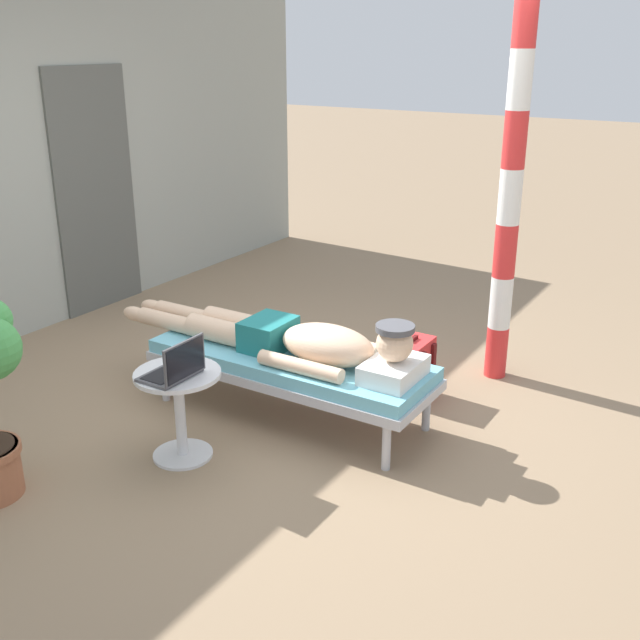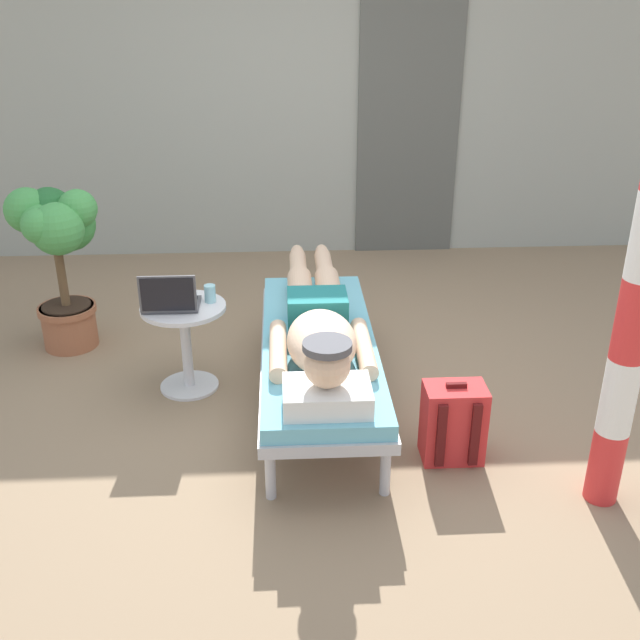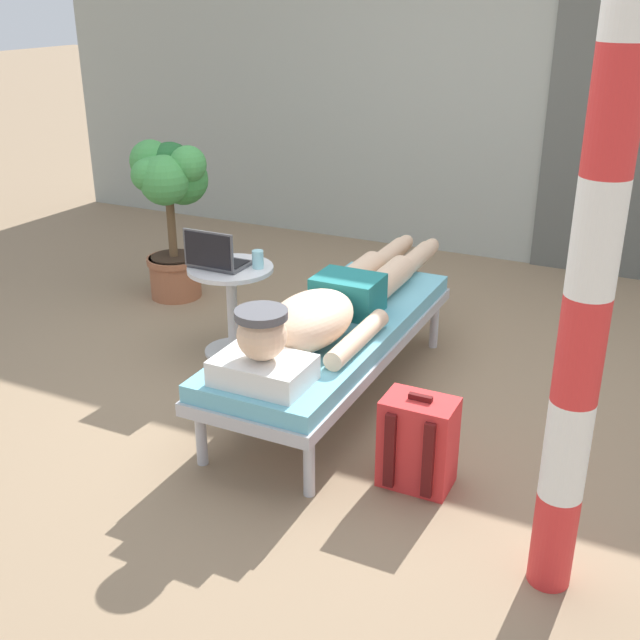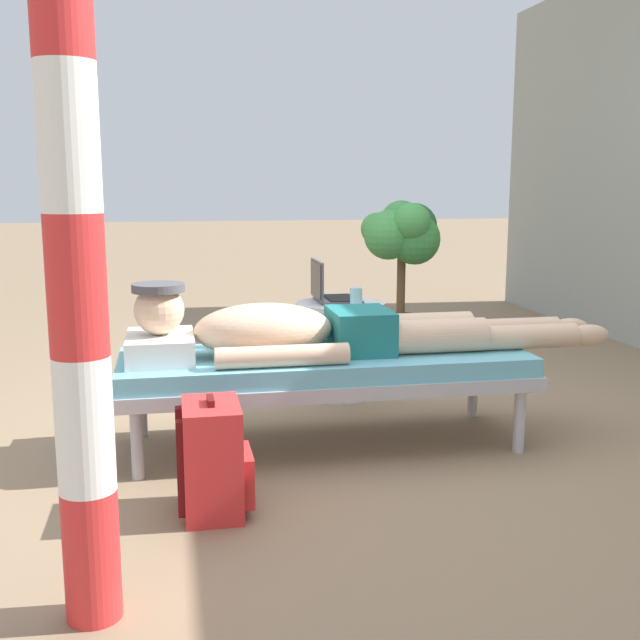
% 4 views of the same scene
% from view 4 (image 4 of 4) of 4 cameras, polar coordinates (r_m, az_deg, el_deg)
% --- Properties ---
extents(ground_plane, '(40.00, 40.00, 0.00)m').
position_cam_4_polar(ground_plane, '(3.60, 2.92, -8.75)').
color(ground_plane, '#8C7256').
extents(lounge_chair, '(0.63, 1.82, 0.42)m').
position_cam_4_polar(lounge_chair, '(3.44, 0.36, -3.66)').
color(lounge_chair, '#B7B7BC').
rests_on(lounge_chair, ground).
extents(person_reclining, '(0.53, 2.17, 0.33)m').
position_cam_4_polar(person_reclining, '(3.40, -0.31, -0.84)').
color(person_reclining, white).
rests_on(person_reclining, lounge_chair).
extents(side_table, '(0.48, 0.48, 0.52)m').
position_cam_4_polar(side_table, '(4.20, 1.51, -0.97)').
color(side_table, silver).
rests_on(side_table, ground).
extents(laptop, '(0.31, 0.24, 0.23)m').
position_cam_4_polar(laptop, '(4.21, 0.66, 2.18)').
color(laptop, '#4C4C51').
rests_on(laptop, side_table).
extents(drink_glass, '(0.06, 0.06, 0.10)m').
position_cam_4_polar(drink_glass, '(4.03, 2.67, 1.68)').
color(drink_glass, '#99D8E5').
rests_on(drink_glass, side_table).
extents(backpack, '(0.30, 0.26, 0.42)m').
position_cam_4_polar(backpack, '(2.82, -7.86, -10.11)').
color(backpack, red).
rests_on(backpack, ground).
extents(potted_plant, '(0.57, 0.51, 1.04)m').
position_cam_4_polar(potted_plant, '(5.10, 6.08, 4.97)').
color(potted_plant, '#9E5B3D').
rests_on(potted_plant, ground).
extents(porch_post, '(0.15, 0.15, 2.54)m').
position_cam_4_polar(porch_post, '(2.03, -18.02, 12.63)').
color(porch_post, red).
rests_on(porch_post, ground).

